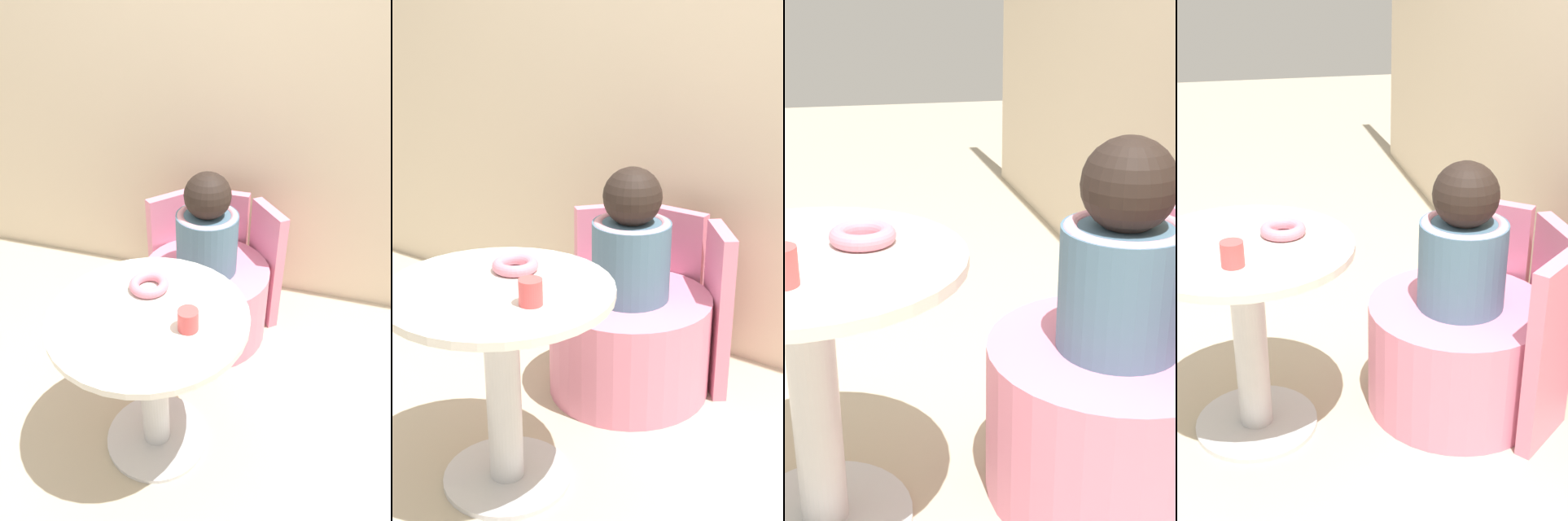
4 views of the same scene
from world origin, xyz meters
TOP-DOWN VIEW (x-y plane):
  - ground_plane at (0.00, 0.00)m, footprint 12.00×12.00m
  - back_wall at (0.00, 1.13)m, footprint 6.00×0.06m
  - round_table at (-0.08, -0.03)m, footprint 0.65×0.65m
  - tub_chair at (-0.07, 0.64)m, footprint 0.59×0.59m
  - booth_backrest at (-0.07, 0.88)m, footprint 0.69×0.25m
  - child_figure at (-0.07, 0.64)m, footprint 0.28×0.28m
  - donut at (-0.13, 0.09)m, footprint 0.14×0.14m
  - cup at (0.06, -0.07)m, footprint 0.06×0.06m

SIDE VIEW (x-z plane):
  - ground_plane at x=0.00m, z-range 0.00..0.00m
  - tub_chair at x=-0.07m, z-range 0.00..0.37m
  - booth_backrest at x=-0.07m, z-range 0.00..0.62m
  - round_table at x=-0.08m, z-range 0.12..0.76m
  - child_figure at x=-0.07m, z-range 0.35..0.82m
  - donut at x=-0.13m, z-range 0.64..0.67m
  - cup at x=0.06m, z-range 0.64..0.71m
  - back_wall at x=0.00m, z-range 0.00..2.40m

